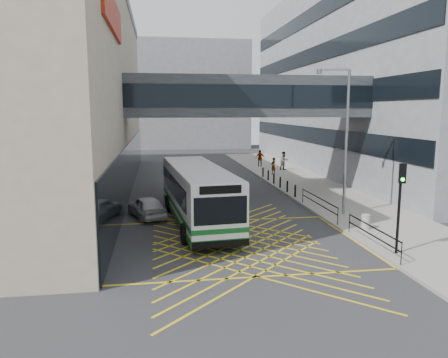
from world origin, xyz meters
name	(u,v)px	position (x,y,z in m)	size (l,w,h in m)	color
ground	(236,243)	(0.00, 0.00, 0.00)	(120.00, 120.00, 0.00)	#333335
building_right	(415,77)	(23.98, 24.00, 10.00)	(24.09, 44.00, 20.00)	gray
building_far	(166,96)	(-2.00, 60.00, 9.00)	(28.00, 16.00, 18.00)	gray
skybridge	(247,97)	(3.00, 12.00, 7.50)	(20.00, 4.10, 3.00)	#363B40
pavement	(308,186)	(9.00, 15.00, 0.08)	(6.00, 54.00, 0.16)	gray
box_junction	(236,243)	(0.00, 0.00, 0.00)	(12.00, 9.00, 0.01)	gold
bus	(197,193)	(-1.54, 4.27, 1.77)	(3.73, 12.01, 3.31)	silver
car_white	(147,207)	(-4.50, 5.97, 0.68)	(1.75, 4.27, 1.36)	#BEBEC0
car_dark	(205,184)	(-0.14, 13.05, 0.78)	(1.95, 4.98, 1.56)	black
car_silver	(212,177)	(0.90, 16.73, 0.72)	(1.96, 4.64, 1.44)	#9A9CA2
traffic_light	(400,195)	(6.75, -3.15, 2.83)	(0.33, 0.49, 4.10)	black
street_lamp	(343,133)	(7.39, 4.53, 5.17)	(1.97, 0.83, 8.80)	slate
litter_bin	(366,222)	(7.29, 0.96, 0.56)	(0.46, 0.46, 0.79)	#ADA89E
kerb_railings	(340,213)	(6.15, 1.78, 0.88)	(0.05, 12.54, 1.00)	black
bollards	(277,180)	(6.25, 15.00, 0.61)	(0.14, 10.14, 0.90)	black
pedestrian_a	(273,166)	(7.67, 21.51, 0.99)	(0.66, 0.47, 1.66)	gray
pedestrian_b	(284,161)	(9.64, 24.43, 1.14)	(0.96, 0.56, 1.96)	gray
pedestrian_c	(260,158)	(7.79, 27.73, 1.09)	(1.10, 0.53, 1.87)	gray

